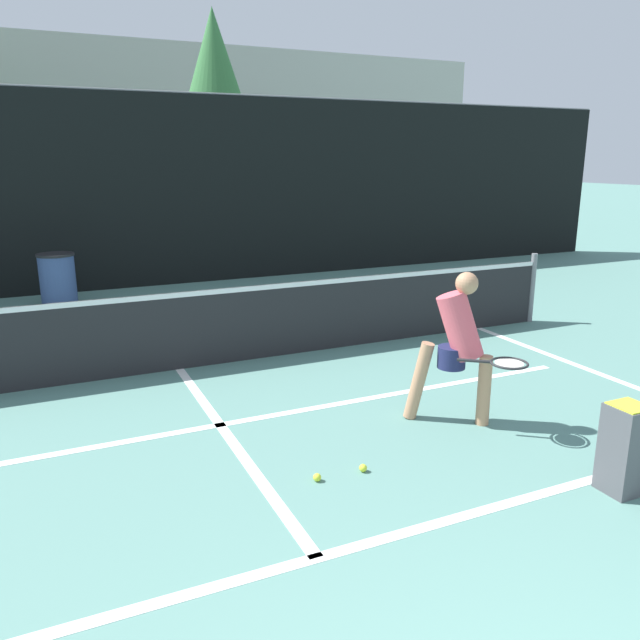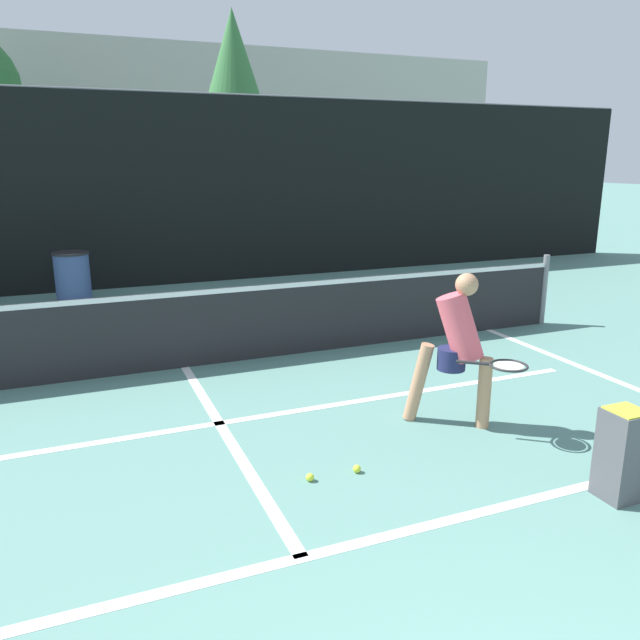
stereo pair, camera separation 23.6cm
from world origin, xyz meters
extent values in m
cube|color=white|center=(0.00, 2.77, 0.00)|extent=(11.00, 0.10, 0.01)
cube|color=white|center=(0.00, 5.04, 0.00)|extent=(8.25, 0.10, 0.01)
cube|color=white|center=(0.00, 4.81, 0.00)|extent=(0.10, 4.06, 0.01)
cube|color=white|center=(4.51, 4.81, 0.00)|extent=(0.10, 5.06, 0.01)
cylinder|color=slate|center=(5.50, 6.84, 0.53)|extent=(0.09, 0.09, 1.07)
cube|color=#232326|center=(0.00, 6.84, 0.47)|extent=(11.00, 0.02, 0.95)
cube|color=white|center=(0.00, 6.84, 0.92)|extent=(11.00, 0.03, 0.06)
cube|color=black|center=(0.00, 12.16, 1.84)|extent=(24.00, 0.06, 3.68)
cylinder|color=slate|center=(0.00, 12.16, 3.70)|extent=(24.00, 0.04, 0.04)
cylinder|color=tan|center=(2.31, 4.01, 0.34)|extent=(0.13, 0.13, 0.69)
cylinder|color=tan|center=(1.82, 4.39, 0.39)|extent=(0.30, 0.27, 0.79)
cylinder|color=#1E234C|center=(2.06, 4.21, 0.65)|extent=(0.27, 0.27, 0.21)
cylinder|color=#E55966|center=(2.10, 4.17, 0.97)|extent=(0.45, 0.40, 0.72)
sphere|color=tan|center=(2.14, 4.15, 1.37)|extent=(0.21, 0.21, 0.21)
cylinder|color=#262628|center=(2.08, 3.91, 0.70)|extent=(0.26, 0.20, 0.03)
torus|color=#262628|center=(2.33, 3.72, 0.70)|extent=(0.48, 0.48, 0.02)
cylinder|color=beige|center=(2.33, 3.72, 0.70)|extent=(0.36, 0.36, 0.01)
sphere|color=#D1E033|center=(0.41, 3.67, 0.03)|extent=(0.07, 0.07, 0.07)
sphere|color=#D1E033|center=(0.81, 3.65, 0.03)|extent=(0.07, 0.07, 0.07)
cube|color=#4C4C51|center=(2.47, 2.57, 0.35)|extent=(0.28, 0.28, 0.70)
cube|color=#D1E033|center=(2.47, 2.57, 0.68)|extent=(0.25, 0.25, 0.06)
cylinder|color=#384C7F|center=(-1.15, 11.09, 0.43)|extent=(0.59, 0.59, 0.87)
cylinder|color=black|center=(-1.15, 11.09, 0.89)|extent=(0.62, 0.62, 0.04)
cube|color=navy|center=(-2.61, 16.12, 0.45)|extent=(1.64, 4.49, 0.89)
cylinder|color=black|center=(-1.87, 17.55, 0.30)|extent=(0.18, 0.60, 0.60)
cylinder|color=black|center=(-1.87, 14.68, 0.30)|extent=(0.18, 0.60, 0.60)
cylinder|color=brown|center=(4.01, 19.16, 1.42)|extent=(0.28, 0.28, 2.84)
cone|color=#38753D|center=(4.01, 19.16, 4.82)|extent=(2.55, 2.55, 3.97)
cube|color=#B2ADA3|center=(0.00, 26.74, 3.43)|extent=(36.00, 2.40, 6.86)
camera|label=1|loc=(-1.43, -0.40, 2.50)|focal=35.00mm
camera|label=2|loc=(-1.21, -0.50, 2.50)|focal=35.00mm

